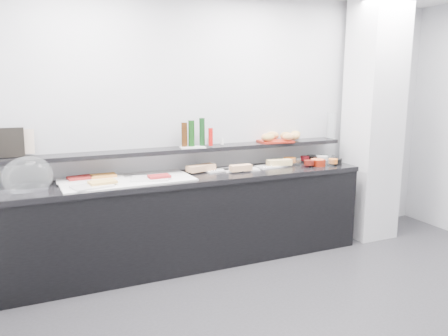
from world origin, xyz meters
name	(u,v)px	position (x,y,z in m)	size (l,w,h in m)	color
ground	(360,333)	(0.00, 0.00, 0.00)	(5.00, 5.00, 0.00)	#2D2D30
back_wall	(242,124)	(0.00, 2.00, 1.35)	(5.00, 0.02, 2.70)	#B4B7BB
column	(373,122)	(1.50, 1.65, 1.35)	(0.50, 0.50, 2.70)	silver
buffet_cabinet	(191,222)	(-0.70, 1.70, 0.42)	(3.60, 0.60, 0.85)	black
counter_top	(190,178)	(-0.70, 1.70, 0.88)	(3.62, 0.62, 0.05)	black
wall_shelf	(184,150)	(-0.70, 1.88, 1.13)	(3.60, 0.25, 0.04)	black
cloche_base	(23,187)	(-2.19, 1.73, 0.92)	(0.44, 0.29, 0.04)	silver
cloche_dome	(28,176)	(-2.14, 1.67, 1.03)	(0.42, 0.27, 0.34)	silver
linen_runner	(128,180)	(-1.31, 1.70, 0.91)	(1.19, 0.56, 0.01)	silver
platter_meat_a	(73,180)	(-1.78, 1.83, 0.92)	(0.29, 0.20, 0.01)	white
food_meat_a	(80,178)	(-1.72, 1.84, 0.94)	(0.21, 0.14, 0.02)	maroon
platter_salmon	(107,178)	(-1.48, 1.82, 0.92)	(0.30, 0.20, 0.01)	white
food_salmon	(103,176)	(-1.51, 1.84, 0.94)	(0.23, 0.15, 0.02)	orange
platter_cheese	(92,186)	(-1.65, 1.53, 0.92)	(0.33, 0.22, 0.01)	silver
food_cheese	(103,182)	(-1.55, 1.57, 0.94)	(0.23, 0.15, 0.02)	#EBBA5B
platter_meat_b	(150,178)	(-1.12, 1.63, 0.92)	(0.34, 0.23, 0.01)	white
food_meat_b	(159,176)	(-1.04, 1.60, 0.94)	(0.20, 0.13, 0.02)	maroon
sandwich_plate_left	(220,170)	(-0.34, 1.80, 0.91)	(0.34, 0.15, 0.01)	white
sandwich_food_left	(201,168)	(-0.55, 1.80, 0.94)	(0.30, 0.11, 0.06)	tan
tongs_left	(217,170)	(-0.40, 1.74, 0.92)	(0.01, 0.01, 0.16)	#ABAEB2
sandwich_plate_mid	(241,170)	(-0.14, 1.72, 0.91)	(0.36, 0.15, 0.01)	white
sandwich_food_mid	(241,168)	(-0.18, 1.64, 0.94)	(0.23, 0.09, 0.06)	#DFA575
tongs_mid	(246,170)	(-0.13, 1.63, 0.92)	(0.01, 0.01, 0.16)	silver
sandwich_plate_right	(273,166)	(0.27, 1.77, 0.91)	(0.39, 0.17, 0.01)	white
sandwich_food_right	(279,162)	(0.33, 1.74, 0.94)	(0.27, 0.10, 0.06)	#E2C176
tongs_right	(269,166)	(0.18, 1.70, 0.92)	(0.01, 0.01, 0.16)	#B6BABE
bowl_glass_fruit	(293,162)	(0.52, 1.76, 0.94)	(0.17, 0.17, 0.07)	white
fill_glass_fruit	(290,160)	(0.51, 1.82, 0.95)	(0.14, 0.14, 0.05)	orange
bowl_black_jam	(313,159)	(0.83, 1.84, 0.94)	(0.15, 0.15, 0.07)	black
fill_black_jam	(305,158)	(0.72, 1.84, 0.95)	(0.10, 0.10, 0.05)	#5C0D12
bowl_glass_cream	(327,158)	(0.99, 1.79, 0.94)	(0.19, 0.19, 0.07)	white
fill_glass_cream	(322,158)	(0.91, 1.77, 0.95)	(0.13, 0.13, 0.05)	silver
bowl_red_jam	(319,163)	(0.74, 1.59, 0.94)	(0.13, 0.13, 0.07)	maroon
fill_red_jam	(309,163)	(0.61, 1.60, 0.95)	(0.11, 0.11, 0.05)	#54120C
bowl_glass_salmon	(327,162)	(0.84, 1.58, 0.94)	(0.16, 0.16, 0.07)	white
fill_glass_salmon	(317,161)	(0.74, 1.62, 0.95)	(0.14, 0.14, 0.05)	orange
bowl_black_fruit	(336,161)	(0.96, 1.59, 0.94)	(0.14, 0.14, 0.07)	black
fill_black_fruit	(333,161)	(0.90, 1.57, 0.95)	(0.10, 0.10, 0.05)	orange
framed_print	(10,143)	(-2.26, 1.94, 1.28)	(0.22, 0.02, 0.26)	black
print_art	(25,142)	(-2.15, 1.97, 1.28)	(0.16, 0.00, 0.22)	tan
condiment_tray	(193,147)	(-0.62, 1.84, 1.16)	(0.25, 0.15, 0.01)	white
bottle_green_a	(191,133)	(-0.62, 1.87, 1.29)	(0.06, 0.06, 0.26)	#0F380F
bottle_brown	(184,134)	(-0.69, 1.88, 1.28)	(0.06, 0.06, 0.24)	#3E210B
bottle_green_b	(202,132)	(-0.51, 1.87, 1.30)	(0.06, 0.06, 0.28)	#0E3413
bottle_hot	(211,137)	(-0.44, 1.82, 1.25)	(0.05, 0.05, 0.18)	red
shaker_salt	(209,141)	(-0.41, 1.92, 1.20)	(0.03, 0.03, 0.07)	white
shaker_pepper	(222,141)	(-0.30, 1.85, 1.20)	(0.03, 0.03, 0.07)	white
bread_tray	(275,141)	(0.34, 1.86, 1.16)	(0.35, 0.25, 0.02)	maroon
bread_roll_nw	(273,135)	(0.37, 1.98, 1.21)	(0.15, 0.09, 0.08)	tan
bread_roll_ne	(295,134)	(0.66, 1.95, 1.21)	(0.13, 0.08, 0.08)	gold
bread_roll_sw	(269,137)	(0.24, 1.82, 1.21)	(0.16, 0.10, 0.08)	#AE8842
bread_roll_s	(288,137)	(0.45, 1.78, 1.21)	(0.14, 0.09, 0.08)	#C18549
bread_roll_se	(294,136)	(0.55, 1.81, 1.21)	(0.13, 0.08, 0.08)	tan
bread_roll_midw	(266,137)	(0.22, 1.85, 1.21)	(0.13, 0.08, 0.08)	#D1804F
bread_roll_mide	(286,136)	(0.50, 1.90, 1.21)	(0.13, 0.08, 0.08)	#AB8041
carafe	(331,125)	(1.10, 1.89, 1.30)	(0.10, 0.10, 0.30)	white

